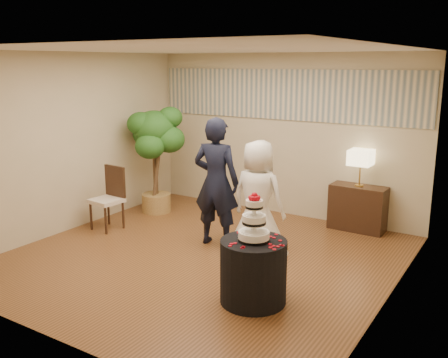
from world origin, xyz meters
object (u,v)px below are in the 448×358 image
Objects in this scene: groom at (216,182)px; bride at (258,197)px; cake_table at (253,271)px; wedding_cake at (254,217)px; side_chair at (106,199)px; table_lamp at (360,168)px; ficus_tree at (155,159)px; console at (358,208)px.

bride is (0.67, 0.04, -0.14)m from groom.
bride is at bearing 116.63° from cake_table.
cake_table is 0.64m from wedding_cake.
cake_table is at bearing -11.49° from side_chair.
wedding_cake is at bearing -94.09° from table_lamp.
cake_table is 1.28× the size of table_lamp.
side_chair is (-1.86, -0.37, -0.44)m from groom.
table_lamp reaches higher than cake_table.
side_chair is at bearing -92.45° from ficus_tree.
ficus_tree is (-3.39, -0.94, 0.60)m from console.
wedding_cake is 3.14m from console.
groom is at bearing 135.44° from wedding_cake.
cake_table and console have the same top height.
ficus_tree is at bearing -34.11° from groom.
table_lamp is 4.07m from side_chair.
side_chair is (-0.05, -1.17, -0.46)m from ficus_tree.
console is at bearing 15.48° from ficus_tree.
cake_table is 3.36m from side_chair.
groom is at bearing -132.15° from table_lamp.
bride is 2.58m from side_chair.
groom reaches higher than table_lamp.
cake_table is 0.73× the size of side_chair.
console is 3.56m from ficus_tree.
table_lamp is (0.00, 0.00, 0.65)m from console.
cake_table is 3.15m from table_lamp.
bride is at bearing -116.70° from console.
side_chair is (-3.44, -2.11, 0.14)m from console.
console is at bearing -142.41° from groom.
table_lamp is at bearing 36.70° from side_chair.
cake_table is at bearing 117.08° from bride.
cake_table is 1.36× the size of wedding_cake.
groom is 2.42m from console.
wedding_cake is (1.35, -1.33, 0.06)m from groom.
cake_table is (0.69, -1.37, -0.44)m from bride.
ficus_tree reaches higher than side_chair.
bride is 1.84× the size of console.
groom reaches higher than side_chair.
groom reaches higher than console.
bride reaches higher than side_chair.
groom is 0.68m from bride.
bride is 1.59× the size of side_chair.
groom is 2.35m from table_lamp.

